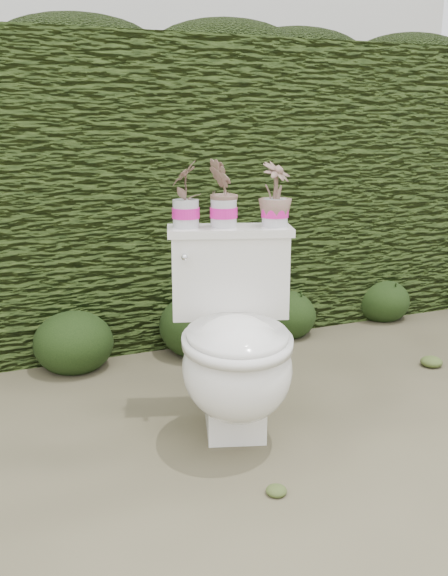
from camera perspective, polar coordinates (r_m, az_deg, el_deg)
name	(u,v)px	position (r m, az deg, el deg)	size (l,w,h in m)	color
ground	(198,454)	(2.44, -2.36, -14.53)	(60.00, 60.00, 0.00)	#766E51
hedge	(95,192)	(3.69, -11.36, 8.40)	(8.00, 1.00, 1.60)	#3B501A
house_wall	(62,46)	(8.15, -14.20, 20.13)	(8.00, 3.50, 4.00)	silver
toilet	(235,346)	(2.46, 0.98, -5.18)	(0.64, 0.79, 0.78)	white
potted_plant_left	(186,196)	(2.56, -3.44, 8.16)	(0.13, 0.09, 0.25)	#2F7825
potted_plant_center	(224,195)	(2.56, -0.03, 8.28)	(0.14, 0.11, 0.26)	#2F7825
potted_plant_right	(275,196)	(2.59, 4.58, 8.12)	(0.13, 0.13, 0.24)	#2F7825
liriope_clump_3	(73,337)	(3.24, -13.26, -4.28)	(0.39, 0.39, 0.31)	#223512
liriope_clump_4	(200,320)	(3.36, -2.11, -2.88)	(0.43, 0.43, 0.35)	#223512
liriope_clump_5	(285,310)	(3.66, 5.45, -1.98)	(0.35, 0.35, 0.28)	#223512
liriope_clump_6	(382,296)	(4.07, 13.85, -0.70)	(0.34, 0.34, 0.27)	#223512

